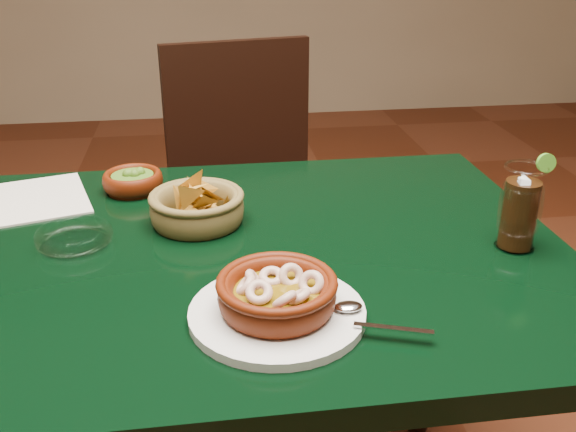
{
  "coord_description": "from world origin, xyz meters",
  "views": [
    {
      "loc": [
        0.01,
        -0.93,
        1.23
      ],
      "look_at": [
        0.14,
        -0.02,
        0.81
      ],
      "focal_mm": 40.0,
      "sensor_mm": 36.0,
      "label": 1
    }
  ],
  "objects": [
    {
      "name": "shrimp_plate",
      "position": [
        0.1,
        -0.21,
        0.78
      ],
      "size": [
        0.31,
        0.24,
        0.07
      ],
      "color": "silver",
      "rests_on": "dining_table"
    },
    {
      "name": "dining_table",
      "position": [
        0.0,
        0.0,
        0.65
      ],
      "size": [
        1.2,
        0.8,
        0.75
      ],
      "color": "black",
      "rests_on": "ground"
    },
    {
      "name": "cola_drink",
      "position": [
        0.51,
        -0.06,
        0.82
      ],
      "size": [
        0.14,
        0.14,
        0.16
      ],
      "color": "white",
      "rests_on": "dining_table"
    },
    {
      "name": "glass_ashtray",
      "position": [
        -0.2,
        0.05,
        0.76
      ],
      "size": [
        0.13,
        0.13,
        0.03
      ],
      "color": "white",
      "rests_on": "dining_table"
    },
    {
      "name": "dining_chair",
      "position": [
        0.14,
        0.71,
        0.52
      ],
      "size": [
        0.52,
        0.52,
        0.95
      ],
      "color": "black",
      "rests_on": "ground"
    },
    {
      "name": "chip_basket",
      "position": [
        -0.0,
        0.1,
        0.78
      ],
      "size": [
        0.2,
        0.2,
        0.12
      ],
      "color": "brown",
      "rests_on": "dining_table"
    },
    {
      "name": "paper_menu",
      "position": [
        -0.3,
        0.25,
        0.75
      ],
      "size": [
        0.22,
        0.26,
        0.0
      ],
      "color": "beige",
      "rests_on": "dining_table"
    },
    {
      "name": "guacamole_ramekin",
      "position": [
        -0.13,
        0.27,
        0.77
      ],
      "size": [
        0.14,
        0.14,
        0.05
      ],
      "color": "#471304",
      "rests_on": "dining_table"
    }
  ]
}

